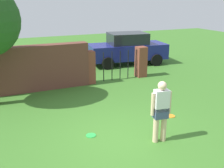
# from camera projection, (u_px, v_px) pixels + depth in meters

# --- Properties ---
(ground_plane) EXTENTS (40.00, 40.00, 0.00)m
(ground_plane) POSITION_uv_depth(u_px,v_px,m) (121.00, 138.00, 7.10)
(ground_plane) COLOR #3D7528
(brick_wall) EXTENTS (4.48, 0.50, 1.79)m
(brick_wall) POSITION_uv_depth(u_px,v_px,m) (32.00, 69.00, 10.44)
(brick_wall) COLOR brown
(brick_wall) RESTS_ON ground
(person) EXTENTS (0.54, 0.27, 1.62)m
(person) POSITION_uv_depth(u_px,v_px,m) (161.00, 109.00, 6.67)
(person) COLOR beige
(person) RESTS_ON ground
(fence_gate) EXTENTS (2.98, 0.44, 1.40)m
(fence_gate) POSITION_uv_depth(u_px,v_px,m) (116.00, 64.00, 11.91)
(fence_gate) COLOR brown
(fence_gate) RESTS_ON ground
(car) EXTENTS (4.39, 2.34, 1.72)m
(car) POSITION_uv_depth(u_px,v_px,m) (127.00, 49.00, 14.69)
(car) COLOR navy
(car) RESTS_ON ground
(frisbee_orange) EXTENTS (0.27, 0.27, 0.02)m
(frisbee_orange) POSITION_uv_depth(u_px,v_px,m) (171.00, 116.00, 8.38)
(frisbee_orange) COLOR orange
(frisbee_orange) RESTS_ON ground
(frisbee_green) EXTENTS (0.27, 0.27, 0.02)m
(frisbee_green) POSITION_uv_depth(u_px,v_px,m) (91.00, 135.00, 7.20)
(frisbee_green) COLOR green
(frisbee_green) RESTS_ON ground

